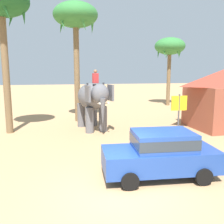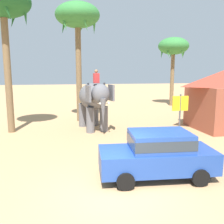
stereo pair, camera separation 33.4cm
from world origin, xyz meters
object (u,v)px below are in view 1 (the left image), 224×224
Objects in this scene: car_sedan_foreground at (161,152)px; signboard_yellow at (179,106)px; elephant_with_mahout at (93,99)px; palm_tree_behind_elephant at (76,19)px; palm_tree_near_hut at (170,48)px; palm_tree_left_of_road at (1,6)px.

car_sedan_foreground is 1.75× the size of signboard_yellow.
elephant_with_mahout reaches higher than car_sedan_foreground.
palm_tree_behind_elephant is 12.25m from palm_tree_near_hut.
palm_tree_left_of_road reaches higher than palm_tree_behind_elephant.
palm_tree_behind_elephant is 3.60× the size of signboard_yellow.
palm_tree_behind_elephant is at bearing 33.02° from palm_tree_left_of_road.
elephant_with_mahout is at bearing -134.21° from palm_tree_near_hut.
car_sedan_foreground is at bearing -114.34° from palm_tree_near_hut.
signboard_yellow is (5.10, -1.79, -0.30)m from elephant_with_mahout.
elephant_with_mahout is 6.31m from palm_tree_behind_elephant.
palm_tree_behind_elephant reaches higher than car_sedan_foreground.
palm_tree_near_hut is at bearing 45.79° from elephant_with_mahout.
palm_tree_behind_elephant is (-2.35, 10.74, 6.53)m from car_sedan_foreground.
car_sedan_foreground is 19.78m from palm_tree_near_hut.
elephant_with_mahout is at bearing -75.38° from palm_tree_behind_elephant.
elephant_with_mahout is 7.53m from palm_tree_left_of_road.
palm_tree_behind_elephant is 5.21m from palm_tree_left_of_road.
car_sedan_foreground is at bearing -49.63° from palm_tree_left_of_road.
elephant_with_mahout is (-1.55, 7.70, 1.06)m from car_sedan_foreground.
car_sedan_foreground is 6.93m from signboard_yellow.
palm_tree_behind_elephant is 1.00× the size of palm_tree_left_of_road.
elephant_with_mahout is 0.46× the size of palm_tree_left_of_road.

